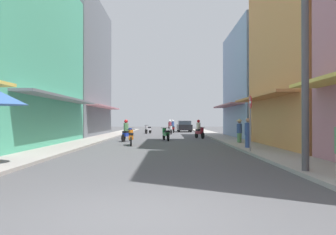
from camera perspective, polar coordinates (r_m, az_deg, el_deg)
ground_plane at (r=26.95m, az=-1.32°, el=-3.69°), size 110.94×110.94×0.00m
sidewalk_left at (r=27.52m, az=-12.00°, el=-3.49°), size 2.01×58.43×0.12m
sidewalk_right at (r=27.34m, az=9.44°, el=-3.52°), size 2.01×58.43×0.12m
building_left_mid at (r=22.91m, az=-25.32°, el=8.93°), size 7.05×13.48×10.50m
building_left_far at (r=35.84m, az=-15.93°, el=7.57°), size 7.05×13.25×13.04m
building_right_mid at (r=22.17m, az=23.65°, el=16.89°), size 7.05×10.02×16.26m
building_right_far at (r=31.82m, az=15.48°, el=5.32°), size 7.05×10.82×9.44m
motorbike_silver at (r=40.02m, az=-3.53°, el=-1.90°), size 0.75×1.74×0.96m
motorbike_green at (r=26.30m, az=-0.65°, el=-2.68°), size 0.67×1.77×0.96m
motorbike_blue at (r=25.48m, az=-6.94°, el=-2.29°), size 0.75×1.74×1.58m
motorbike_white at (r=38.15m, az=0.05°, el=-1.67°), size 0.57×1.80×1.58m
motorbike_red at (r=42.92m, az=0.45°, el=-1.53°), size 0.63×1.79×1.58m
motorbike_maroon at (r=29.63m, az=4.81°, el=-2.03°), size 0.77×1.73×1.58m
motorbike_orange at (r=21.52m, az=-6.30°, el=-3.18°), size 0.55×1.81×0.96m
parked_car at (r=46.03m, az=2.37°, el=-1.41°), size 1.90×4.16×1.45m
pedestrian_far at (r=18.59m, az=12.52°, el=-2.62°), size 0.34×0.34×1.65m
pedestrian_midway at (r=22.88m, az=11.19°, el=-1.97°), size 0.44×0.44×1.62m
utility_pole at (r=10.85m, az=21.02°, el=12.27°), size 0.20×1.20×7.68m
street_sign_no_entry at (r=16.46m, az=12.89°, el=0.21°), size 0.07×0.60×2.65m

